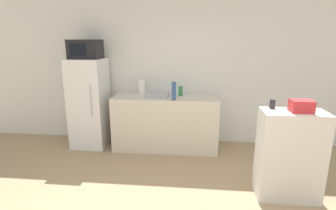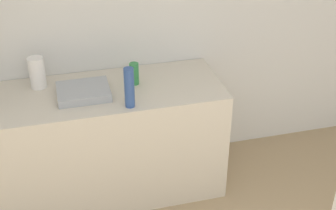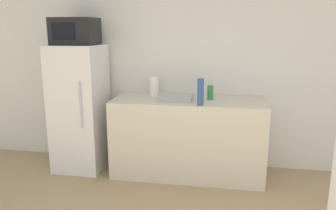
{
  "view_description": "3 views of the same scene",
  "coord_description": "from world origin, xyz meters",
  "px_view_note": "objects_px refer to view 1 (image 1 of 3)",
  "views": [
    {
      "loc": [
        0.27,
        -1.69,
        1.88
      ],
      "look_at": [
        -0.11,
        2.0,
        0.93
      ],
      "focal_mm": 28.0,
      "sensor_mm": 36.0,
      "label": 1
    },
    {
      "loc": [
        -0.5,
        -0.38,
        2.6
      ],
      "look_at": [
        0.08,
        1.85,
        1.22
      ],
      "focal_mm": 50.0,
      "sensor_mm": 36.0,
      "label": 2
    },
    {
      "loc": [
        0.19,
        -1.1,
        1.72
      ],
      "look_at": [
        -0.36,
        2.07,
        0.98
      ],
      "focal_mm": 35.0,
      "sensor_mm": 36.0,
      "label": 3
    }
  ],
  "objects_px": {
    "microwave": "(85,49)",
    "bottle_short": "(181,91)",
    "basket": "(301,106)",
    "bottle_tall": "(174,91)",
    "jar": "(272,104)",
    "refrigerator": "(90,103)",
    "paper_towel_roll": "(142,87)"
  },
  "relations": [
    {
      "from": "microwave",
      "to": "bottle_short",
      "type": "relative_size",
      "value": 2.96
    },
    {
      "from": "bottle_short",
      "to": "basket",
      "type": "height_order",
      "value": "basket"
    },
    {
      "from": "bottle_tall",
      "to": "jar",
      "type": "bearing_deg",
      "value": -38.14
    },
    {
      "from": "bottle_short",
      "to": "basket",
      "type": "xyz_separation_m",
      "value": [
        1.43,
        -1.41,
        0.14
      ]
    },
    {
      "from": "microwave",
      "to": "bottle_short",
      "type": "bearing_deg",
      "value": 2.3
    },
    {
      "from": "bottle_short",
      "to": "basket",
      "type": "relative_size",
      "value": 0.71
    },
    {
      "from": "refrigerator",
      "to": "paper_towel_roll",
      "type": "relative_size",
      "value": 6.51
    },
    {
      "from": "bottle_tall",
      "to": "paper_towel_roll",
      "type": "bearing_deg",
      "value": 143.83
    },
    {
      "from": "microwave",
      "to": "paper_towel_roll",
      "type": "height_order",
      "value": "microwave"
    },
    {
      "from": "basket",
      "to": "paper_towel_roll",
      "type": "distance_m",
      "value": 2.63
    },
    {
      "from": "basket",
      "to": "jar",
      "type": "distance_m",
      "value": 0.3
    },
    {
      "from": "jar",
      "to": "paper_towel_roll",
      "type": "relative_size",
      "value": 0.45
    },
    {
      "from": "refrigerator",
      "to": "jar",
      "type": "bearing_deg",
      "value": -24.01
    },
    {
      "from": "basket",
      "to": "bottle_tall",
      "type": "bearing_deg",
      "value": 144.02
    },
    {
      "from": "bottle_tall",
      "to": "jar",
      "type": "height_order",
      "value": "bottle_tall"
    },
    {
      "from": "paper_towel_roll",
      "to": "bottle_tall",
      "type": "bearing_deg",
      "value": -36.17
    },
    {
      "from": "basket",
      "to": "refrigerator",
      "type": "bearing_deg",
      "value": 155.92
    },
    {
      "from": "basket",
      "to": "jar",
      "type": "bearing_deg",
      "value": 155.26
    },
    {
      "from": "paper_towel_roll",
      "to": "refrigerator",
      "type": "bearing_deg",
      "value": -168.02
    },
    {
      "from": "microwave",
      "to": "jar",
      "type": "height_order",
      "value": "microwave"
    },
    {
      "from": "refrigerator",
      "to": "bottle_short",
      "type": "xyz_separation_m",
      "value": [
        1.6,
        0.06,
        0.24
      ]
    },
    {
      "from": "bottle_short",
      "to": "basket",
      "type": "bearing_deg",
      "value": -44.79
    },
    {
      "from": "bottle_tall",
      "to": "microwave",
      "type": "bearing_deg",
      "value": 170.63
    },
    {
      "from": "microwave",
      "to": "bottle_short",
      "type": "xyz_separation_m",
      "value": [
        1.6,
        0.06,
        -0.69
      ]
    },
    {
      "from": "bottle_tall",
      "to": "bottle_short",
      "type": "relative_size",
      "value": 1.73
    },
    {
      "from": "refrigerator",
      "to": "basket",
      "type": "xyz_separation_m",
      "value": [
        3.02,
        -1.35,
        0.37
      ]
    },
    {
      "from": "bottle_short",
      "to": "jar",
      "type": "height_order",
      "value": "jar"
    },
    {
      "from": "refrigerator",
      "to": "basket",
      "type": "height_order",
      "value": "refrigerator"
    },
    {
      "from": "basket",
      "to": "jar",
      "type": "xyz_separation_m",
      "value": [
        -0.28,
        0.13,
        -0.02
      ]
    },
    {
      "from": "bottle_tall",
      "to": "basket",
      "type": "xyz_separation_m",
      "value": [
        1.52,
        -1.1,
        0.08
      ]
    },
    {
      "from": "microwave",
      "to": "bottle_tall",
      "type": "bearing_deg",
      "value": -9.37
    },
    {
      "from": "bottle_tall",
      "to": "paper_towel_roll",
      "type": "distance_m",
      "value": 0.75
    }
  ]
}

